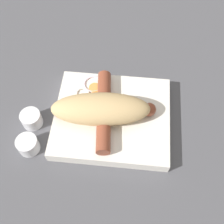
{
  "coord_description": "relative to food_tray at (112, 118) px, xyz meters",
  "views": [
    {
      "loc": [
        -0.03,
        0.28,
        0.51
      ],
      "look_at": [
        0.0,
        0.0,
        0.04
      ],
      "focal_mm": 45.0,
      "sensor_mm": 36.0,
      "label": 1
    }
  ],
  "objects": [
    {
      "name": "bread_roll",
      "position": [
        0.02,
        0.01,
        0.04
      ],
      "size": [
        0.19,
        0.09,
        0.05
      ],
      "color": "tan",
      "rests_on": "food_tray"
    },
    {
      "name": "sausage",
      "position": [
        0.02,
        -0.0,
        0.03
      ],
      "size": [
        0.2,
        0.18,
        0.03
      ],
      "color": "brown",
      "rests_on": "food_tray"
    },
    {
      "name": "food_tray",
      "position": [
        0.0,
        0.0,
        0.0
      ],
      "size": [
        0.23,
        0.2,
        0.03
      ],
      "color": "silver",
      "rests_on": "ground_plane"
    },
    {
      "name": "condiment_cup_near",
      "position": [
        0.16,
        0.02,
        0.0
      ],
      "size": [
        0.04,
        0.04,
        0.03
      ],
      "color": "white",
      "rests_on": "ground_plane"
    },
    {
      "name": "ground_plane",
      "position": [
        0.0,
        0.0,
        -0.01
      ],
      "size": [
        3.0,
        3.0,
        0.0
      ],
      "primitive_type": "plane",
      "color": "#4C4C51"
    },
    {
      "name": "condiment_cup_far",
      "position": [
        0.15,
        0.08,
        0.0
      ],
      "size": [
        0.04,
        0.04,
        0.03
      ],
      "color": "white",
      "rests_on": "ground_plane"
    },
    {
      "name": "pickled_veggies",
      "position": [
        0.05,
        -0.05,
        0.02
      ],
      "size": [
        0.06,
        0.07,
        0.0
      ],
      "color": "orange",
      "rests_on": "food_tray"
    }
  ]
}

